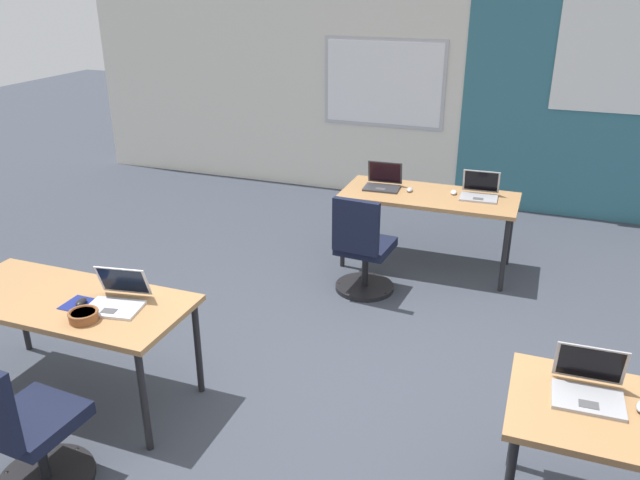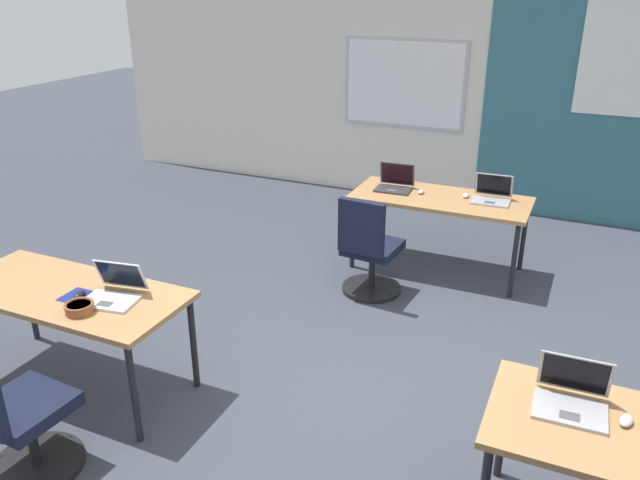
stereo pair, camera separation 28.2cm
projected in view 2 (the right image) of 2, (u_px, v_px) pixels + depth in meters
ground_plane at (350, 398)px, 4.18m from camera, size 24.00×24.00×0.00m
back_wall_assembly at (492, 87)px, 7.14m from camera, size 10.00×0.27×2.80m
desk_near_left at (68, 298)px, 4.08m from camera, size 1.60×0.70×0.72m
desk_far_center at (440, 203)px, 5.77m from camera, size 1.60×0.70×0.72m
laptop_far_left at (395, 184)px, 5.94m from camera, size 0.35×0.30×0.23m
mouse_far_left at (421, 192)px, 5.83m from camera, size 0.06×0.10×0.03m
chair_far_left at (369, 255)px, 5.40m from camera, size 0.52×0.56×0.92m
laptop_far_right at (492, 196)px, 5.63m from camera, size 0.34×0.31×0.23m
mouse_far_right at (466, 195)px, 5.74m from camera, size 0.06×0.10×0.03m
laptop_near_right_inner at (572, 398)px, 2.95m from camera, size 0.34×0.29×0.23m
mouse_near_right_inner at (626, 420)px, 2.85m from camera, size 0.08×0.11×0.03m
laptop_near_left_inner at (114, 292)px, 3.94m from camera, size 0.38×0.37×0.22m
mousepad_near_left_inner at (80, 297)px, 3.97m from camera, size 0.22×0.19×0.00m
mouse_near_left_inner at (80, 294)px, 3.96m from camera, size 0.08×0.11×0.03m
chair_near_left_inner at (15, 421)px, 3.39m from camera, size 0.52×0.55×0.92m
snack_bowl at (79, 307)px, 3.78m from camera, size 0.18×0.18×0.06m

